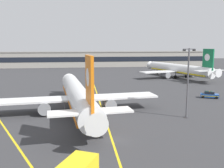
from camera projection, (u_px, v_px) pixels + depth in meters
name	position (u px, v px, depth m)	size (l,w,h in m)	color
ground_plane	(116.00, 140.00, 35.03)	(400.00, 400.00, 0.00)	#353538
taxiway_centreline	(98.00, 97.00, 64.41)	(0.30, 180.00, 0.01)	yellow
taxiway_lead_in_stripe	(13.00, 140.00, 35.11)	(0.30, 60.00, 0.01)	yellow
airliner_foreground	(77.00, 95.00, 49.03)	(32.32, 41.51, 11.65)	white
airliner_background	(178.00, 69.00, 101.44)	(32.05, 40.64, 11.64)	white
apron_lamp_post	(188.00, 82.00, 45.08)	(2.24, 0.90, 12.39)	#515156
service_car_second	(209.00, 95.00, 62.86)	(4.57, 3.35, 1.79)	#2351A8
safety_cone_by_nose_gear	(78.00, 96.00, 64.36)	(0.44, 0.44, 0.55)	orange
terminal_building	(80.00, 59.00, 152.35)	(163.67, 12.40, 8.93)	#9E998E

